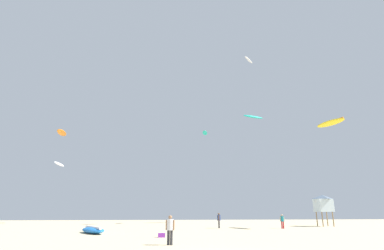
# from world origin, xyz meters

# --- Properties ---
(person_foreground) EXTENTS (0.54, 0.39, 1.74)m
(person_foreground) POSITION_xyz_m (-2.29, 5.71, 1.02)
(person_foreground) COLOR #2D2D33
(person_foreground) RESTS_ON ground
(person_midground) EXTENTS (0.40, 0.58, 1.77)m
(person_midground) POSITION_xyz_m (4.18, 23.81, 1.04)
(person_midground) COLOR black
(person_midground) RESTS_ON ground
(person_left) EXTENTS (0.53, 0.37, 1.62)m
(person_left) POSITION_xyz_m (11.50, 22.15, 0.94)
(person_left) COLOR #B21E23
(person_left) RESTS_ON ground
(kite_grounded_near) EXTENTS (3.69, 5.31, 0.65)m
(kite_grounded_near) POSITION_xyz_m (-9.13, 16.37, 0.30)
(kite_grounded_near) COLOR blue
(kite_grounded_near) RESTS_ON ground
(lifeguard_tower) EXTENTS (2.30, 2.30, 4.15)m
(lifeguard_tower) POSITION_xyz_m (19.39, 26.76, 3.05)
(lifeguard_tower) COLOR #8C704C
(lifeguard_tower) RESTS_ON ground
(cooler_box) EXTENTS (0.56, 0.36, 0.32)m
(cooler_box) POSITION_xyz_m (-2.78, 11.36, 0.16)
(cooler_box) COLOR purple
(cooler_box) RESTS_ON ground
(kite_aloft_0) EXTENTS (2.56, 2.88, 0.72)m
(kite_aloft_0) POSITION_xyz_m (11.75, 32.25, 27.63)
(kite_aloft_0) COLOR white
(kite_aloft_1) EXTENTS (4.63, 2.66, 0.92)m
(kite_aloft_1) POSITION_xyz_m (14.36, 39.59, 19.50)
(kite_aloft_1) COLOR #19B29E
(kite_aloft_2) EXTENTS (1.74, 4.36, 0.54)m
(kite_aloft_2) POSITION_xyz_m (-19.09, 34.43, 14.10)
(kite_aloft_2) COLOR orange
(kite_aloft_3) EXTENTS (2.52, 4.41, 0.70)m
(kite_aloft_3) POSITION_xyz_m (18.65, 21.26, 12.96)
(kite_aloft_3) COLOR yellow
(kite_aloft_4) EXTENTS (1.38, 3.97, 0.95)m
(kite_aloft_4) POSITION_xyz_m (-21.18, 41.36, 10.06)
(kite_aloft_4) COLOR white
(kite_aloft_5) EXTENTS (1.29, 3.08, 0.45)m
(kite_aloft_5) POSITION_xyz_m (4.63, 37.79, 15.57)
(kite_aloft_5) COLOR #19B29E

